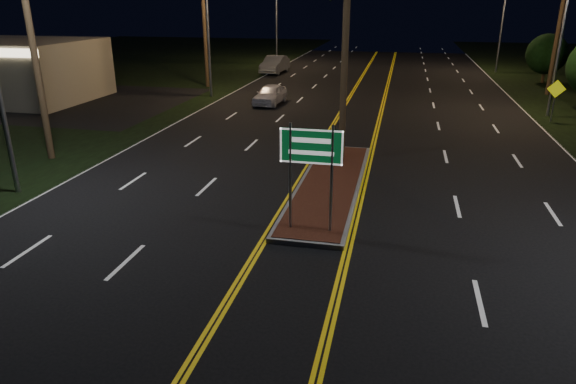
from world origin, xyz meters
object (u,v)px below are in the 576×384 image
(highway_sign, at_px, (311,157))
(streetlight_right_mid, at_px, (558,16))
(car_far, at_px, (275,63))
(median_island, at_px, (330,184))
(shrub_far, at_px, (547,54))
(streetlight_right_far, at_px, (500,10))
(streetlight_left_far, at_px, (280,8))
(car_near, at_px, (270,93))
(streetlight_left_mid, at_px, (212,13))
(warning_sign, at_px, (555,95))

(highway_sign, height_order, streetlight_right_mid, streetlight_right_mid)
(highway_sign, distance_m, car_far, 35.59)
(median_island, xyz_separation_m, shrub_far, (13.80, 29.00, 2.25))
(streetlight_right_far, bearing_deg, streetlight_right_mid, -90.00)
(shrub_far, bearing_deg, streetlight_left_far, 161.86)
(car_near, distance_m, car_far, 15.32)
(streetlight_left_mid, relative_size, car_near, 1.99)
(streetlight_left_mid, xyz_separation_m, car_near, (4.46, -1.88, -4.90))
(streetlight_right_far, bearing_deg, streetlight_left_mid, -139.70)
(highway_sign, distance_m, car_near, 20.34)
(median_island, xyz_separation_m, streetlight_left_mid, (-10.61, 17.00, 5.57))
(car_near, relative_size, warning_sign, 1.91)
(streetlight_right_far, relative_size, car_far, 1.64)
(streetlight_right_mid, height_order, streetlight_right_far, same)
(streetlight_right_far, bearing_deg, median_island, -106.87)
(shrub_far, bearing_deg, streetlight_right_far, 117.98)
(warning_sign, bearing_deg, highway_sign, -120.78)
(streetlight_left_mid, height_order, shrub_far, streetlight_left_mid)
(streetlight_right_mid, xyz_separation_m, car_far, (-20.11, 15.06, -4.74))
(median_island, relative_size, car_near, 2.26)
(streetlight_right_far, xyz_separation_m, shrub_far, (3.19, -6.00, -3.32))
(median_island, distance_m, streetlight_left_far, 38.89)
(streetlight_left_mid, distance_m, streetlight_left_far, 20.00)
(streetlight_right_far, bearing_deg, highway_sign, -105.15)
(shrub_far, distance_m, warning_sign, 15.91)
(shrub_far, bearing_deg, warning_sign, -100.89)
(shrub_far, bearing_deg, car_far, 177.39)
(streetlight_left_far, xyz_separation_m, shrub_far, (24.41, -8.00, -3.32))
(shrub_far, relative_size, car_far, 0.72)
(streetlight_right_far, xyz_separation_m, warning_sign, (0.19, -21.60, -4.12))
(streetlight_left_far, distance_m, warning_sign, 32.13)
(streetlight_left_far, height_order, car_near, streetlight_left_far)
(streetlight_left_mid, bearing_deg, shrub_far, 26.18)
(car_far, distance_m, warning_sign, 26.27)
(streetlight_right_mid, height_order, car_far, streetlight_right_mid)
(median_island, xyz_separation_m, streetlight_left_far, (-10.61, 37.00, 5.57))
(streetlight_right_mid, bearing_deg, median_island, -125.28)
(streetlight_right_far, bearing_deg, streetlight_left_far, 174.62)
(warning_sign, bearing_deg, streetlight_right_far, 91.25)
(highway_sign, bearing_deg, shrub_far, 67.43)
(streetlight_left_mid, distance_m, shrub_far, 27.40)
(streetlight_left_far, bearing_deg, shrub_far, -18.14)
(streetlight_right_far, relative_size, car_near, 1.99)
(streetlight_left_far, bearing_deg, highway_sign, -75.56)
(highway_sign, bearing_deg, car_far, 105.50)
(highway_sign, height_order, car_near, highway_sign)
(streetlight_right_far, xyz_separation_m, car_far, (-20.11, -4.94, -4.74))
(streetlight_left_far, relative_size, streetlight_right_far, 1.00)
(streetlight_left_mid, distance_m, car_far, 13.94)
(median_island, relative_size, streetlight_left_mid, 1.14)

